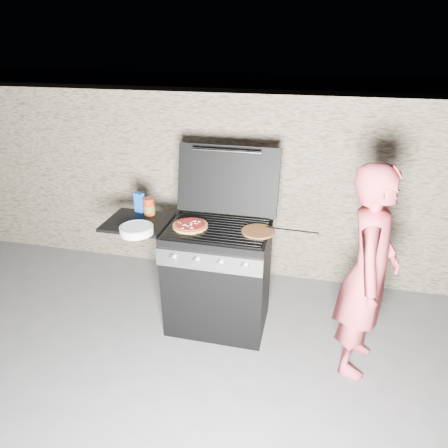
% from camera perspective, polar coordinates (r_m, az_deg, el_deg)
% --- Properties ---
extents(ground, '(50.00, 50.00, 0.00)m').
position_cam_1_polar(ground, '(3.58, -0.80, -13.81)').
color(ground, '#575757').
extents(stone_wall, '(8.00, 0.35, 1.80)m').
position_cam_1_polar(stone_wall, '(4.04, 2.71, 5.65)').
color(stone_wall, tan).
rests_on(stone_wall, ground).
extents(gas_grill, '(1.34, 0.79, 0.91)m').
position_cam_1_polar(gas_grill, '(3.37, -5.01, -7.12)').
color(gas_grill, black).
rests_on(gas_grill, ground).
extents(pizza_topped, '(0.27, 0.27, 0.03)m').
position_cam_1_polar(pizza_topped, '(3.11, -4.84, -0.14)').
color(pizza_topped, '#AA763F').
rests_on(pizza_topped, gas_grill).
extents(pizza_plain, '(0.31, 0.31, 0.01)m').
position_cam_1_polar(pizza_plain, '(3.03, 4.90, -1.06)').
color(pizza_plain, '#BB7639').
rests_on(pizza_plain, gas_grill).
extents(sauce_jar, '(0.11, 0.11, 0.14)m').
position_cam_1_polar(sauce_jar, '(3.37, -10.66, 2.49)').
color(sauce_jar, '#962C11').
rests_on(sauce_jar, gas_grill).
extents(blue_carton, '(0.09, 0.07, 0.17)m').
position_cam_1_polar(blue_carton, '(3.43, -12.00, 3.03)').
color(blue_carton, blue).
rests_on(blue_carton, gas_grill).
extents(plate_stack, '(0.33, 0.33, 0.06)m').
position_cam_1_polar(plate_stack, '(3.08, -12.39, -0.81)').
color(plate_stack, white).
rests_on(plate_stack, gas_grill).
extents(person, '(0.48, 0.63, 1.56)m').
position_cam_1_polar(person, '(2.92, 19.88, -6.69)').
color(person, '#DB4954').
rests_on(person, ground).
extents(tongs, '(0.41, 0.18, 0.09)m').
position_cam_1_polar(tongs, '(2.99, 9.45, -0.84)').
color(tongs, black).
rests_on(tongs, gas_grill).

